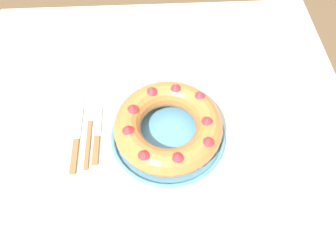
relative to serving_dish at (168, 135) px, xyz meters
name	(u,v)px	position (x,y,z in m)	size (l,w,h in m)	color
ground_plane	(163,225)	(-0.03, -0.02, -0.79)	(8.00, 8.00, 0.00)	brown
dining_table	(160,160)	(-0.03, -0.02, -0.10)	(1.16, 1.24, 0.78)	silver
serving_dish	(168,135)	(0.00, 0.00, 0.00)	(0.32, 0.32, 0.02)	#518EB2
bundt_cake	(168,126)	(0.00, 0.00, 0.05)	(0.29, 0.29, 0.09)	#C67538
fork	(89,130)	(-0.22, 0.03, -0.01)	(0.02, 0.21, 0.01)	#936038
serving_knife	(76,141)	(-0.26, 0.00, -0.01)	(0.02, 0.24, 0.01)	#936038
cake_knife	(97,138)	(-0.20, 0.01, -0.01)	(0.02, 0.20, 0.01)	#936038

